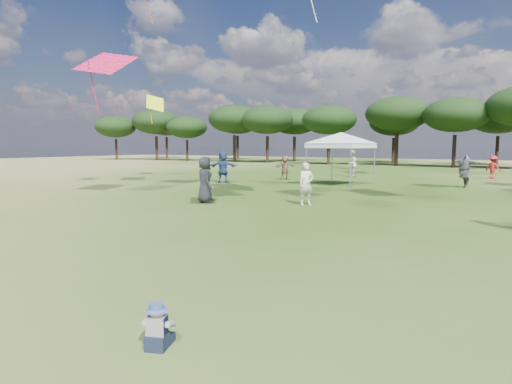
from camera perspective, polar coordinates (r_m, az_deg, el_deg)
tent_left at (r=23.99m, az=11.29°, el=7.51°), size 5.74×5.74×3.21m
toddler at (r=5.03m, az=-12.95°, el=-17.24°), size 0.39×0.42×0.52m
festival_crowd at (r=23.29m, az=25.92°, el=2.30°), size 28.42×22.40×1.86m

